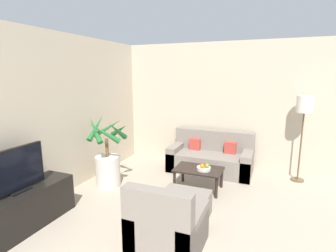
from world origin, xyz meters
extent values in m
cube|color=beige|center=(0.00, 5.96, 1.35)|extent=(7.81, 0.06, 2.70)
cube|color=beige|center=(-3.14, 2.96, 1.35)|extent=(0.06, 7.53, 2.70)
cube|color=black|center=(-2.84, 2.46, 0.27)|extent=(0.47, 1.45, 0.54)
cube|color=black|center=(-2.84, 2.46, 0.55)|extent=(0.18, 0.28, 0.02)
cube|color=black|center=(-2.84, 2.46, 0.84)|extent=(0.05, 0.79, 0.57)
cube|color=black|center=(-2.82, 2.46, 0.84)|extent=(0.01, 0.75, 0.53)
cylinder|color=beige|center=(-2.60, 4.06, 0.28)|extent=(0.44, 0.44, 0.56)
cylinder|color=brown|center=(-2.60, 4.06, 0.73)|extent=(0.06, 0.06, 0.33)
cone|color=#23662D|center=(-2.36, 4.06, 1.06)|extent=(0.10, 0.53, 0.41)
cone|color=#23662D|center=(-2.47, 4.29, 1.02)|extent=(0.54, 0.37, 0.34)
cone|color=#23662D|center=(-2.72, 4.28, 1.04)|extent=(0.53, 0.36, 0.37)
cone|color=#23662D|center=(-2.81, 4.06, 1.09)|extent=(0.10, 0.49, 0.46)
cone|color=#23662D|center=(-2.70, 3.88, 1.09)|extent=(0.47, 0.33, 0.47)
cone|color=#23662D|center=(-2.47, 3.85, 1.05)|extent=(0.52, 0.36, 0.40)
cube|color=gray|center=(-1.02, 5.46, 0.20)|extent=(1.71, 0.77, 0.39)
cube|color=gray|center=(-1.02, 5.76, 0.61)|extent=(1.71, 0.16, 0.44)
cube|color=gray|center=(-1.78, 5.46, 0.26)|extent=(0.20, 0.77, 0.51)
cube|color=gray|center=(-0.27, 5.46, 0.26)|extent=(0.20, 0.77, 0.51)
cube|color=#B23D33|center=(-1.41, 5.64, 0.51)|extent=(0.24, 0.12, 0.24)
cube|color=#B23D33|center=(-0.64, 5.64, 0.51)|extent=(0.24, 0.12, 0.24)
cylinder|color=brown|center=(0.67, 5.65, 0.01)|extent=(0.24, 0.24, 0.03)
cylinder|color=brown|center=(0.67, 5.65, 0.68)|extent=(0.03, 0.03, 1.31)
cylinder|color=silver|center=(0.67, 5.65, 1.49)|extent=(0.29, 0.29, 0.31)
cylinder|color=black|center=(-1.38, 4.31, 0.18)|extent=(0.05, 0.05, 0.36)
cylinder|color=black|center=(-0.64, 4.31, 0.18)|extent=(0.05, 0.05, 0.36)
cylinder|color=black|center=(-1.38, 4.77, 0.18)|extent=(0.05, 0.05, 0.36)
cylinder|color=black|center=(-0.64, 4.77, 0.18)|extent=(0.05, 0.05, 0.36)
cube|color=black|center=(-1.01, 4.54, 0.37)|extent=(0.83, 0.55, 0.03)
cylinder|color=beige|center=(-0.91, 4.50, 0.41)|extent=(0.24, 0.24, 0.06)
sphere|color=red|center=(-0.92, 4.52, 0.48)|extent=(0.07, 0.07, 0.07)
sphere|color=olive|center=(-0.85, 4.49, 0.48)|extent=(0.08, 0.08, 0.08)
sphere|color=orange|center=(-0.92, 4.44, 0.48)|extent=(0.08, 0.08, 0.08)
cube|color=gray|center=(-0.89, 2.83, 0.21)|extent=(0.77, 0.79, 0.41)
cube|color=gray|center=(-0.89, 2.52, 0.64)|extent=(0.77, 0.16, 0.46)
cube|color=gray|center=(-1.20, 2.83, 0.26)|extent=(0.16, 0.79, 0.51)
cube|color=gray|center=(-0.59, 2.83, 0.26)|extent=(0.16, 0.79, 0.51)
cube|color=gray|center=(-0.94, 3.57, 0.18)|extent=(0.67, 0.55, 0.36)
camera|label=1|loc=(0.15, 0.27, 2.03)|focal=28.00mm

